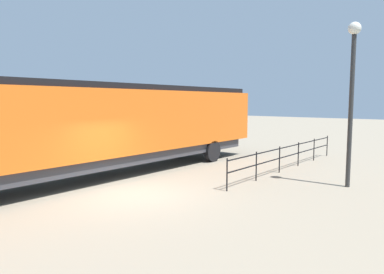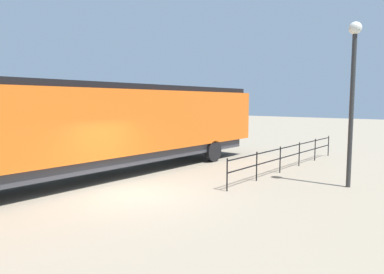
% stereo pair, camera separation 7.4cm
% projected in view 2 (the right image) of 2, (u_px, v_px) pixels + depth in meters
% --- Properties ---
extents(ground_plane, '(120.00, 120.00, 0.00)m').
position_uv_depth(ground_plane, '(134.00, 195.00, 11.76)').
color(ground_plane, gray).
extents(locomotive, '(2.93, 18.28, 3.84)m').
position_uv_depth(locomotive, '(114.00, 124.00, 14.80)').
color(locomotive, orange).
rests_on(locomotive, ground_plane).
extents(lamp_post, '(0.44, 0.44, 5.90)m').
position_uv_depth(lamp_post, '(353.00, 80.00, 12.42)').
color(lamp_post, '#2D2D2D').
rests_on(lamp_post, ground_plane).
extents(platform_fence, '(0.05, 10.38, 1.16)m').
position_uv_depth(platform_fence, '(290.00, 153.00, 16.09)').
color(platform_fence, black).
rests_on(platform_fence, ground_plane).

